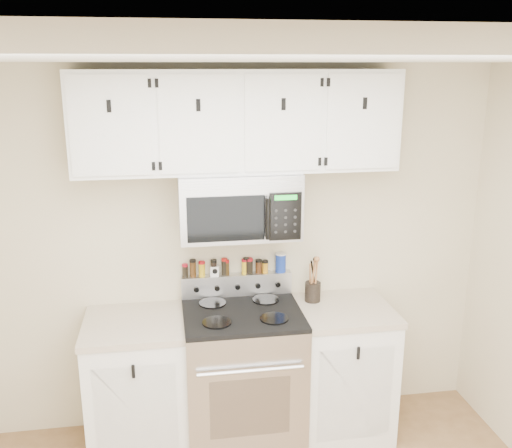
{
  "coord_description": "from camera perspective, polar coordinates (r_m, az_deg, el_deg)",
  "views": [
    {
      "loc": [
        -0.46,
        -1.93,
        2.49
      ],
      "look_at": [
        0.09,
        1.45,
        1.52
      ],
      "focal_mm": 40.0,
      "sensor_mm": 36.0,
      "label": 1
    }
  ],
  "objects": [
    {
      "name": "back_wall",
      "position": [
        3.91,
        -2.04,
        -2.79
      ],
      "size": [
        3.5,
        0.01,
        2.5
      ],
      "primitive_type": "cube",
      "color": "#BEAD8E",
      "rests_on": "floor"
    },
    {
      "name": "ceiling",
      "position": [
        1.99,
        4.23,
        15.87
      ],
      "size": [
        3.5,
        3.5,
        0.01
      ],
      "primitive_type": "cube",
      "color": "white",
      "rests_on": "back_wall"
    },
    {
      "name": "range",
      "position": [
        3.94,
        -1.33,
        -14.85
      ],
      "size": [
        0.76,
        0.65,
        1.1
      ],
      "color": "#B7B7BA",
      "rests_on": "floor"
    },
    {
      "name": "base_cabinet_left",
      "position": [
        3.95,
        -11.72,
        -15.53
      ],
      "size": [
        0.64,
        0.62,
        0.92
      ],
      "color": "white",
      "rests_on": "floor"
    },
    {
      "name": "base_cabinet_right",
      "position": [
        4.11,
        8.5,
        -14.07
      ],
      "size": [
        0.64,
        0.62,
        0.92
      ],
      "color": "white",
      "rests_on": "floor"
    },
    {
      "name": "microwave",
      "position": [
        3.62,
        -1.71,
        1.97
      ],
      "size": [
        0.76,
        0.44,
        0.42
      ],
      "color": "#9E9EA3",
      "rests_on": "back_wall"
    },
    {
      "name": "upper_cabinets",
      "position": [
        3.56,
        -1.84,
        10.24
      ],
      "size": [
        2.0,
        0.35,
        0.62
      ],
      "color": "white",
      "rests_on": "back_wall"
    },
    {
      "name": "utensil_crock",
      "position": [
        3.94,
        5.7,
        -6.6
      ],
      "size": [
        0.11,
        0.11,
        0.31
      ],
      "color": "black",
      "rests_on": "base_cabinet_right"
    },
    {
      "name": "kitchen_timer",
      "position": [
        3.9,
        -4.16,
        -4.68
      ],
      "size": [
        0.06,
        0.05,
        0.07
      ],
      "primitive_type": "cube",
      "rotation": [
        0.0,
        0.0,
        -0.11
      ],
      "color": "white",
      "rests_on": "range"
    },
    {
      "name": "salt_canister",
      "position": [
        3.95,
        2.48,
        -3.86
      ],
      "size": [
        0.07,
        0.07,
        0.13
      ],
      "color": "#16329C",
      "rests_on": "range"
    },
    {
      "name": "spice_jar_0",
      "position": [
        3.88,
        -7.11,
        -4.63
      ],
      "size": [
        0.04,
        0.04,
        0.09
      ],
      "color": "black",
      "rests_on": "range"
    },
    {
      "name": "spice_jar_1",
      "position": [
        3.88,
        -6.33,
        -4.4
      ],
      "size": [
        0.04,
        0.04,
        0.12
      ],
      "color": "#40260F",
      "rests_on": "range"
    },
    {
      "name": "spice_jar_2",
      "position": [
        3.89,
        -5.44,
        -4.47
      ],
      "size": [
        0.04,
        0.04,
        0.11
      ],
      "color": "gold",
      "rests_on": "range"
    },
    {
      "name": "spice_jar_3",
      "position": [
        3.89,
        -4.25,
        -4.37
      ],
      "size": [
        0.04,
        0.04,
        0.11
      ],
      "color": "black",
      "rests_on": "range"
    },
    {
      "name": "spice_jar_4",
      "position": [
        3.9,
        -3.18,
        -4.27
      ],
      "size": [
        0.04,
        0.04,
        0.12
      ],
      "color": "black",
      "rests_on": "range"
    },
    {
      "name": "spice_jar_5",
      "position": [
        3.9,
        -2.95,
        -4.36
      ],
      "size": [
        0.04,
        0.04,
        0.1
      ],
      "color": "#38250D",
      "rests_on": "range"
    },
    {
      "name": "spice_jar_6",
      "position": [
        3.91,
        -1.14,
        -4.25
      ],
      "size": [
        0.04,
        0.04,
        0.1
      ],
      "color": "gold",
      "rests_on": "range"
    },
    {
      "name": "spice_jar_7",
      "position": [
        3.91,
        -0.99,
        -4.18
      ],
      "size": [
        0.04,
        0.04,
        0.11
      ],
      "color": "black",
      "rests_on": "range"
    },
    {
      "name": "spice_jar_8",
      "position": [
        3.92,
        -0.66,
        -4.2
      ],
      "size": [
        0.05,
        0.05,
        0.11
      ],
      "color": "black",
      "rests_on": "range"
    },
    {
      "name": "spice_jar_9",
      "position": [
        3.93,
        0.26,
        -4.24
      ],
      "size": [
        0.04,
        0.04,
        0.1
      ],
      "color": "#442410",
      "rests_on": "range"
    },
    {
      "name": "spice_jar_10",
      "position": [
        3.94,
        0.92,
        -4.26
      ],
      "size": [
        0.04,
        0.04,
        0.09
      ],
      "color": "orange",
      "rests_on": "range"
    }
  ]
}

